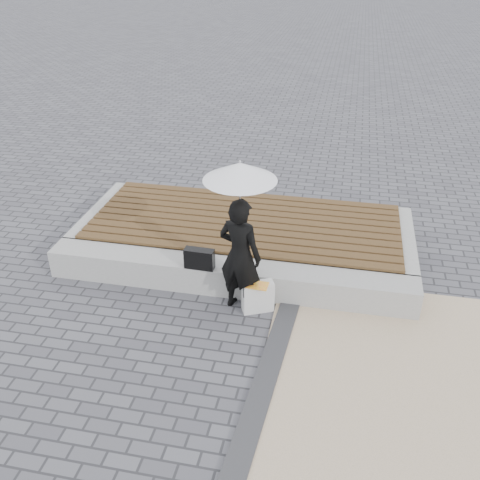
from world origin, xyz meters
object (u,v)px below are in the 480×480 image
(handbag, at_px, (199,259))
(canvas_tote, at_px, (258,297))
(seating_ledge, at_px, (228,276))
(woman, at_px, (240,256))
(parasol, at_px, (240,171))

(handbag, height_order, canvas_tote, handbag)
(seating_ledge, distance_m, handbag, 0.51)
(seating_ledge, relative_size, handbag, 12.82)
(woman, xyz_separation_m, canvas_tote, (0.24, -0.02, -0.57))
(canvas_tote, bearing_deg, handbag, 140.68)
(woman, height_order, parasol, parasol)
(canvas_tote, bearing_deg, seating_ledge, 117.06)
(canvas_tote, bearing_deg, parasol, 150.33)
(parasol, relative_size, handbag, 2.81)
(seating_ledge, bearing_deg, handbag, -153.94)
(parasol, distance_m, handbag, 1.49)
(seating_ledge, distance_m, woman, 0.72)
(seating_ledge, xyz_separation_m, canvas_tote, (0.48, -0.39, 0.01))
(woman, xyz_separation_m, handbag, (-0.58, 0.20, -0.24))
(seating_ledge, bearing_deg, canvas_tote, -38.85)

